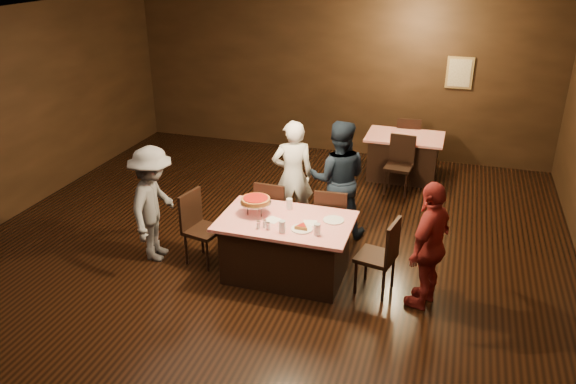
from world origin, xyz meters
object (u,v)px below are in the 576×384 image
object	(u,v)px
chair_end_left	(204,229)
chair_back_far	(408,141)
glass_front_right	(317,229)
diner_white_jacket	(293,176)
glass_back	(289,204)
chair_far_right	(332,219)
diner_navy_hoodie	(338,179)
chair_end_right	(376,255)
plate_empty	(334,220)
diner_red_shirt	(430,245)
chair_far_left	(274,211)
main_table	(286,248)
chair_back_near	(399,166)
glass_front_left	(282,226)
diner_grey_knit	(154,204)
pizza_stand	(256,200)
back_table	(403,157)

from	to	relation	value
chair_end_left	chair_back_far	size ratio (longest dim) A/B	1.00
chair_back_far	glass_front_right	size ratio (longest dim) A/B	6.79
diner_white_jacket	glass_back	xyz separation A→B (m)	(0.25, -0.97, 0.03)
chair_far_right	chair_end_left	bearing A→B (deg)	22.37
chair_far_right	diner_navy_hoodie	xyz separation A→B (m)	(-0.05, 0.53, 0.36)
chair_end_right	plate_empty	bearing A→B (deg)	-94.11
diner_red_shirt	chair_far_left	bearing A→B (deg)	-92.14
chair_back_far	plate_empty	bearing A→B (deg)	79.38
main_table	chair_back_near	world-z (taller)	chair_back_near
glass_front_left	glass_front_right	xyz separation A→B (m)	(0.40, 0.05, 0.00)
chair_far_left	chair_end_left	size ratio (longest dim) A/B	1.00
chair_far_left	diner_grey_knit	world-z (taller)	diner_grey_knit
glass_front_left	glass_back	distance (m)	0.61
diner_navy_hoodie	pizza_stand	world-z (taller)	diner_navy_hoodie
chair_end_left	pizza_stand	xyz separation A→B (m)	(0.70, 0.05, 0.48)
diner_white_jacket	glass_back	size ratio (longest dim) A/B	11.52
chair_end_right	diner_grey_knit	xyz separation A→B (m)	(-2.84, -0.07, 0.29)
glass_front_left	diner_red_shirt	bearing A→B (deg)	7.18
back_table	chair_far_left	distance (m)	3.22
chair_end_right	glass_front_right	xyz separation A→B (m)	(-0.65, -0.25, 0.37)
diner_grey_knit	back_table	bearing A→B (deg)	-43.68
chair_back_near	diner_navy_hoodie	bearing A→B (deg)	-105.66
chair_end_right	pizza_stand	world-z (taller)	pizza_stand
chair_back_near	chair_far_right	bearing A→B (deg)	-99.83
back_table	diner_navy_hoodie	xyz separation A→B (m)	(-0.65, -2.38, 0.45)
chair_far_left	diner_red_shirt	bearing A→B (deg)	159.87
chair_end_left	plate_empty	bearing A→B (deg)	-72.90
chair_back_near	diner_grey_knit	size ratio (longest dim) A/B	0.62
chair_back_near	diner_white_jacket	size ratio (longest dim) A/B	0.59
plate_empty	glass_back	distance (m)	0.62
glass_front_left	chair_far_left	bearing A→B (deg)	113.20
chair_far_right	glass_front_left	world-z (taller)	chair_far_right
back_table	diner_grey_knit	size ratio (longest dim) A/B	0.85
diner_red_shirt	pizza_stand	size ratio (longest dim) A/B	3.99
chair_end_left	diner_navy_hoodie	xyz separation A→B (m)	(1.45, 1.28, 0.36)
diner_red_shirt	pizza_stand	xyz separation A→B (m)	(-2.09, 0.14, 0.19)
main_table	back_table	size ratio (longest dim) A/B	1.23
glass_front_left	diner_white_jacket	bearing A→B (deg)	102.53
chair_end_right	glass_front_right	size ratio (longest dim) A/B	6.79
chair_end_left	diner_red_shirt	distance (m)	2.81
main_table	plate_empty	world-z (taller)	plate_empty
chair_back_far	diner_grey_knit	size ratio (longest dim) A/B	0.62
chair_far_right	plate_empty	distance (m)	0.69
diner_white_jacket	glass_front_left	bearing A→B (deg)	77.91
glass_back	chair_far_right	bearing A→B (deg)	45.00
pizza_stand	glass_back	bearing A→B (deg)	35.54
diner_grey_knit	glass_front_left	bearing A→B (deg)	-104.69
chair_end_left	diner_navy_hoodie	distance (m)	1.97
chair_far_left	pizza_stand	world-z (taller)	pizza_stand
chair_end_right	glass_front_left	xyz separation A→B (m)	(-1.05, -0.30, 0.37)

